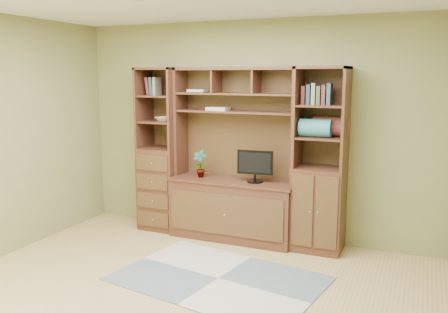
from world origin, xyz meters
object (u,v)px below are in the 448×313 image
at_px(right_tower, 320,161).
at_px(monitor, 255,160).
at_px(center_hutch, 233,155).
at_px(left_tower, 161,149).

xyz_separation_m(right_tower, monitor, (-0.73, -0.07, -0.04)).
height_order(center_hutch, left_tower, same).
bearing_deg(center_hutch, right_tower, 2.23).
distance_m(left_tower, monitor, 1.29).
height_order(left_tower, monitor, left_tower).
bearing_deg(left_tower, monitor, -3.33).
relative_size(left_tower, right_tower, 1.00).
distance_m(center_hutch, right_tower, 1.03).
distance_m(left_tower, right_tower, 2.02).
xyz_separation_m(left_tower, right_tower, (2.02, 0.00, 0.00)).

